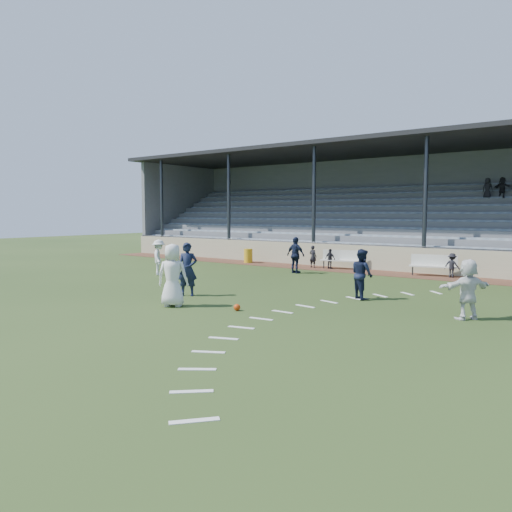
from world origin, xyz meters
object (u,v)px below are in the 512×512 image
Objects in this scene: player_white_lead at (173,275)px; player_navy_lead at (188,269)px; trash_bin at (248,256)px; bench_right at (433,263)px; bench_left at (341,258)px; football at (237,307)px.

player_white_lead is 1.96m from player_navy_lead.
player_navy_lead is at bearing -62.65° from trash_bin.
player_navy_lead reaches higher than bench_right.
bench_left is 1.06× the size of player_white_lead.
trash_bin is (-5.66, -0.40, -0.17)m from bench_left.
player_navy_lead reaches higher than football.
trash_bin is 13.83m from football.
bench_right is 10.29m from trash_bin.
bench_left is 12.17m from player_white_lead.
player_white_lead is at bearing -94.78° from player_navy_lead.
trash_bin reaches higher than football.
player_navy_lead reaches higher than trash_bin.
trash_bin is at bearing 171.55° from bench_left.
bench_right reaches higher than trash_bin.
player_white_lead is at bearing -62.02° from trash_bin.
football is (-2.04, -11.47, -0.49)m from bench_right.
player_navy_lead is at bearing -88.23° from player_white_lead.
player_white_lead is (-4.04, -12.13, 0.38)m from bench_right.
bench_right is 12.79m from player_white_lead.
trash_bin is at bearing 126.59° from football.
bench_left is 1.11× the size of player_navy_lead.
player_navy_lead is (-0.45, -10.48, 0.34)m from bench_left.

